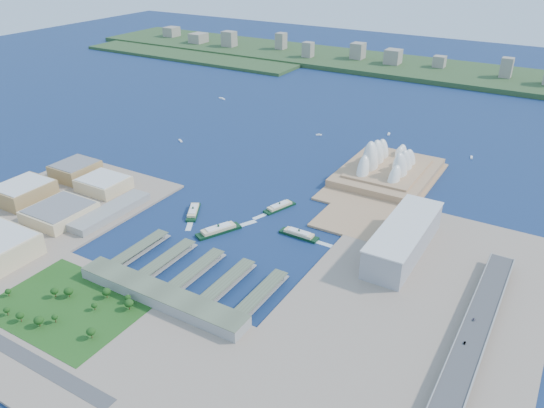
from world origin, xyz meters
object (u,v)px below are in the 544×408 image
Objects in this scene: toaster_building at (404,239)px; car_b at (465,343)px; ferry_b at (280,205)px; ferry_c at (218,229)px; opera_house at (389,157)px; ferry_a at (193,210)px; car_c at (474,319)px; ferry_d at (299,233)px.

car_b is at bearing -53.28° from toaster_building.
toaster_building reaches higher than ferry_b.
toaster_building reaches higher than car_b.
toaster_building reaches higher than ferry_c.
ferry_a is (-182.72, -246.55, -27.24)m from opera_house.
ferry_a is at bearing -7.93° from car_c.
car_c reaches higher than ferry_d.
car_b reaches higher than car_c.
ferry_b is at bearing -29.64° from car_b.
ferry_b is 100.59m from ferry_c.
ferry_c reaches higher than ferry_d.
ferry_a is at bearing -13.37° from car_b.
toaster_building is 141.23m from car_c.
toaster_building is at bearing -65.77° from opera_house.
car_c reaches higher than ferry_c.
opera_house is at bearing 114.23° from toaster_building.
ferry_b is at bearing 49.25° from ferry_d.
car_b is (314.92, -65.24, 9.99)m from ferry_c.
toaster_building is 32.33× the size of car_c.
ferry_b is 11.64× the size of car_b.
ferry_c is at bearing -114.64° from opera_house.
car_c is (373.72, -52.04, 10.79)m from ferry_a.
car_b is at bearing -43.08° from ferry_a.
toaster_building reaches higher than ferry_d.
car_b is at bearing -114.96° from ferry_d.
ferry_c is 13.88× the size of car_b.
ferry_d is 235.27m from car_c.
ferry_c is 101.08m from ferry_d.
toaster_building reaches higher than car_c.
toaster_building is at bearing -20.02° from ferry_a.
opera_house is 219.62m from toaster_building.
ferry_a is at bearing -123.73° from ferry_b.
ferry_b is at bearing -117.18° from opera_house.
car_c is (101.00, -98.59, -4.95)m from toaster_building.
opera_house is 42.52× the size of car_b.
car_c reaches higher than ferry_a.
opera_house is 37.54× the size of car_c.
car_b is at bearing -10.90° from ferry_b.
car_b is (281.09, -159.97, 10.89)m from ferry_b.
ferry_c is (-33.83, -94.72, 0.90)m from ferry_b.
opera_house is at bearing -88.24° from ferry_c.
ferry_b is at bearing -23.66° from car_c.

